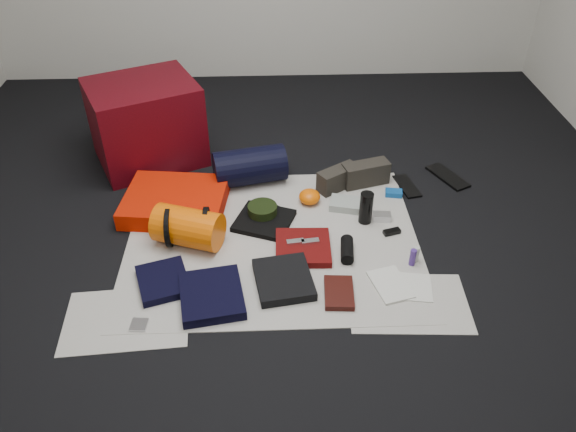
{
  "coord_description": "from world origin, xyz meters",
  "views": [
    {
      "loc": [
        -0.01,
        -2.39,
        1.99
      ],
      "look_at": [
        0.09,
        0.09,
        0.1
      ],
      "focal_mm": 35.0,
      "sensor_mm": 36.0,
      "label": 1
    }
  ],
  "objects_px": {
    "sleeping_pad": "(175,201)",
    "compact_camera": "(382,217)",
    "stuff_sack": "(188,227)",
    "paperback_book": "(339,293)",
    "navy_duffel": "(250,166)",
    "red_cabinet": "(146,123)",
    "water_bottle": "(366,208)"
  },
  "relations": [
    {
      "from": "navy_duffel",
      "to": "compact_camera",
      "type": "distance_m",
      "value": 0.88
    },
    {
      "from": "red_cabinet",
      "to": "stuff_sack",
      "type": "xyz_separation_m",
      "value": [
        0.35,
        -0.9,
        -0.16
      ]
    },
    {
      "from": "water_bottle",
      "to": "compact_camera",
      "type": "bearing_deg",
      "value": 7.0
    },
    {
      "from": "sleeping_pad",
      "to": "compact_camera",
      "type": "relative_size",
      "value": 5.64
    },
    {
      "from": "sleeping_pad",
      "to": "paperback_book",
      "type": "relative_size",
      "value": 2.64
    },
    {
      "from": "navy_duffel",
      "to": "stuff_sack",
      "type": "bearing_deg",
      "value": -131.62
    },
    {
      "from": "navy_duffel",
      "to": "water_bottle",
      "type": "height_order",
      "value": "navy_duffel"
    },
    {
      "from": "sleeping_pad",
      "to": "paperback_book",
      "type": "height_order",
      "value": "sleeping_pad"
    },
    {
      "from": "navy_duffel",
      "to": "water_bottle",
      "type": "xyz_separation_m",
      "value": [
        0.66,
        -0.43,
        -0.02
      ]
    },
    {
      "from": "red_cabinet",
      "to": "water_bottle",
      "type": "height_order",
      "value": "red_cabinet"
    },
    {
      "from": "sleeping_pad",
      "to": "paperback_book",
      "type": "distance_m",
      "value": 1.16
    },
    {
      "from": "water_bottle",
      "to": "paperback_book",
      "type": "relative_size",
      "value": 0.88
    },
    {
      "from": "sleeping_pad",
      "to": "water_bottle",
      "type": "relative_size",
      "value": 3.01
    },
    {
      "from": "red_cabinet",
      "to": "compact_camera",
      "type": "xyz_separation_m",
      "value": [
        1.43,
        -0.74,
        -0.24
      ]
    },
    {
      "from": "water_bottle",
      "to": "paperback_book",
      "type": "bearing_deg",
      "value": -110.18
    },
    {
      "from": "navy_duffel",
      "to": "compact_camera",
      "type": "relative_size",
      "value": 4.32
    },
    {
      "from": "sleeping_pad",
      "to": "water_bottle",
      "type": "height_order",
      "value": "water_bottle"
    },
    {
      "from": "stuff_sack",
      "to": "paperback_book",
      "type": "bearing_deg",
      "value": -29.34
    },
    {
      "from": "sleeping_pad",
      "to": "compact_camera",
      "type": "bearing_deg",
      "value": -7.3
    },
    {
      "from": "water_bottle",
      "to": "compact_camera",
      "type": "relative_size",
      "value": 1.88
    },
    {
      "from": "stuff_sack",
      "to": "water_bottle",
      "type": "xyz_separation_m",
      "value": [
        0.99,
        0.15,
        -0.01
      ]
    },
    {
      "from": "red_cabinet",
      "to": "water_bottle",
      "type": "bearing_deg",
      "value": -54.12
    },
    {
      "from": "paperback_book",
      "to": "water_bottle",
      "type": "bearing_deg",
      "value": 73.57
    },
    {
      "from": "red_cabinet",
      "to": "paperback_book",
      "type": "relative_size",
      "value": 2.97
    },
    {
      "from": "sleeping_pad",
      "to": "navy_duffel",
      "type": "relative_size",
      "value": 1.31
    },
    {
      "from": "red_cabinet",
      "to": "navy_duffel",
      "type": "relative_size",
      "value": 1.47
    },
    {
      "from": "sleeping_pad",
      "to": "paperback_book",
      "type": "bearing_deg",
      "value": -40.31
    },
    {
      "from": "water_bottle",
      "to": "sleeping_pad",
      "type": "bearing_deg",
      "value": 171.42
    },
    {
      "from": "sleeping_pad",
      "to": "stuff_sack",
      "type": "height_order",
      "value": "stuff_sack"
    },
    {
      "from": "red_cabinet",
      "to": "stuff_sack",
      "type": "distance_m",
      "value": 0.98
    },
    {
      "from": "navy_duffel",
      "to": "water_bottle",
      "type": "distance_m",
      "value": 0.79
    },
    {
      "from": "red_cabinet",
      "to": "stuff_sack",
      "type": "height_order",
      "value": "red_cabinet"
    }
  ]
}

